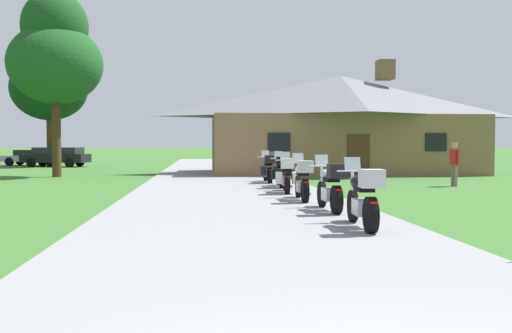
% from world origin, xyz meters
% --- Properties ---
extents(ground_plane, '(500.00, 500.00, 0.00)m').
position_xyz_m(ground_plane, '(0.00, 20.00, 0.00)').
color(ground_plane, '#386628').
extents(asphalt_driveway, '(6.40, 80.00, 0.06)m').
position_xyz_m(asphalt_driveway, '(0.00, 18.00, 0.03)').
color(asphalt_driveway, gray).
rests_on(asphalt_driveway, ground).
extents(motorcycle_black_nearest_to_camera, '(0.66, 2.08, 1.30)m').
position_xyz_m(motorcycle_black_nearest_to_camera, '(2.06, 7.41, 0.62)').
color(motorcycle_black_nearest_to_camera, black).
rests_on(motorcycle_black_nearest_to_camera, asphalt_driveway).
extents(motorcycle_silver_second_in_row, '(0.66, 2.08, 1.30)m').
position_xyz_m(motorcycle_silver_second_in_row, '(2.07, 10.12, 0.62)').
color(motorcycle_silver_second_in_row, black).
rests_on(motorcycle_silver_second_in_row, asphalt_driveway).
extents(motorcycle_white_third_in_row, '(0.66, 2.08, 1.30)m').
position_xyz_m(motorcycle_white_third_in_row, '(1.87, 12.67, 0.62)').
color(motorcycle_white_third_in_row, black).
rests_on(motorcycle_white_third_in_row, asphalt_driveway).
extents(motorcycle_red_fourth_in_row, '(0.84, 2.08, 1.30)m').
position_xyz_m(motorcycle_red_fourth_in_row, '(1.81, 15.16, 0.61)').
color(motorcycle_red_fourth_in_row, black).
rests_on(motorcycle_red_fourth_in_row, asphalt_driveway).
extents(motorcycle_blue_fifth_in_row, '(0.78, 2.08, 1.30)m').
position_xyz_m(motorcycle_blue_fifth_in_row, '(1.95, 17.56, 0.61)').
color(motorcycle_blue_fifth_in_row, black).
rests_on(motorcycle_blue_fifth_in_row, asphalt_driveway).
extents(motorcycle_green_farthest_in_row, '(0.72, 2.08, 1.30)m').
position_xyz_m(motorcycle_green_farthest_in_row, '(1.79, 20.05, 0.61)').
color(motorcycle_green_farthest_in_row, black).
rests_on(motorcycle_green_farthest_in_row, asphalt_driveway).
extents(stone_lodge, '(14.97, 7.76, 6.32)m').
position_xyz_m(stone_lodge, '(6.79, 28.15, 2.79)').
color(stone_lodge, brown).
rests_on(stone_lodge, ground).
extents(bystander_red_shirt_near_lodge, '(0.27, 0.55, 1.69)m').
position_xyz_m(bystander_red_shirt_near_lodge, '(8.74, 18.04, 0.95)').
color(bystander_red_shirt_near_lodge, '#75664C').
rests_on(bystander_red_shirt_near_lodge, ground).
extents(tree_left_far, '(5.44, 5.44, 9.89)m').
position_xyz_m(tree_left_far, '(-11.88, 39.41, 6.31)').
color(tree_left_far, '#422D19').
rests_on(tree_left_far, ground).
extents(tree_left_near, '(4.58, 4.58, 9.12)m').
position_xyz_m(tree_left_near, '(-8.06, 25.99, 6.09)').
color(tree_left_near, '#422D19').
rests_on(tree_left_near, ground).
extents(parked_black_suv_far_left, '(4.88, 2.75, 1.40)m').
position_xyz_m(parked_black_suv_far_left, '(-11.32, 39.04, 0.78)').
color(parked_black_suv_far_left, black).
rests_on(parked_black_suv_far_left, ground).
extents(parked_silver_sedan_far_left, '(4.43, 2.45, 1.20)m').
position_xyz_m(parked_silver_sedan_far_left, '(-13.93, 41.83, 0.64)').
color(parked_silver_sedan_far_left, '#ADAFB7').
rests_on(parked_silver_sedan_far_left, ground).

